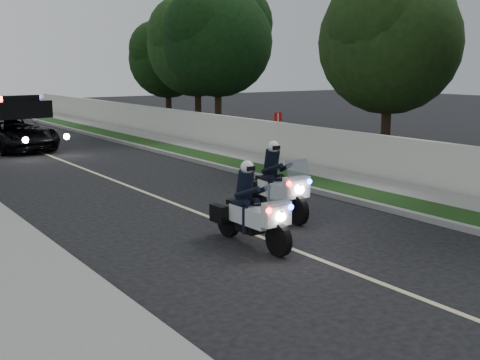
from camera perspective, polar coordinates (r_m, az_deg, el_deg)
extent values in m
plane|color=black|center=(12.01, 7.13, -7.31)|extent=(120.00, 120.00, 0.00)
cube|color=gray|center=(22.20, -2.15, 1.34)|extent=(0.20, 60.00, 0.15)
cube|color=#193814|center=(22.58, -0.65, 1.51)|extent=(1.20, 60.00, 0.16)
cube|color=gray|center=(23.32, 2.00, 1.80)|extent=(1.40, 60.00, 0.16)
cube|color=beige|center=(23.83, 3.94, 3.61)|extent=(0.22, 60.00, 1.50)
cube|color=#BFB78C|center=(20.34, -11.93, 0.04)|extent=(0.12, 50.00, 0.01)
imported|color=black|center=(28.83, -20.44, 2.69)|extent=(3.17, 5.65, 2.61)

